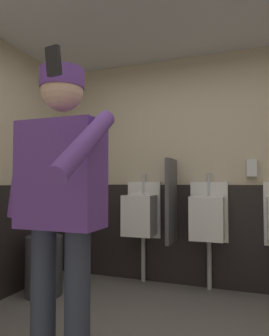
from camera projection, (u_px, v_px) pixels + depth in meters
The scene contains 9 objects.
wall_back at pixel (197, 169), 3.54m from camera, with size 4.11×0.12×2.59m, color beige.
wainscot_band_back at pixel (197, 235), 3.43m from camera, with size 3.51×0.03×1.12m, color black.
urinal_left at pixel (141, 215), 3.52m from camera, with size 0.40×0.34×1.24m.
urinal_middle at pixel (208, 217), 3.26m from camera, with size 0.40×0.34×1.24m.
privacy_divider_panel at pixel (171, 200), 3.33m from camera, with size 0.04×0.40×0.90m, color #4C4C51.
person at pixel (60, 195), 1.72m from camera, with size 0.69×0.60×1.79m.
cell_phone at pixel (53, 61), 1.17m from camera, with size 0.06×0.02×0.11m, color black.
trash_bin at pixel (44, 265), 3.15m from camera, with size 0.37×0.37×0.60m, color #38383D.
soap_dispenser at pixel (252, 168), 3.24m from camera, with size 0.10×0.07×0.18m, color silver.
Camera 1 is at (0.56, -1.70, 1.15)m, focal length 33.04 mm.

